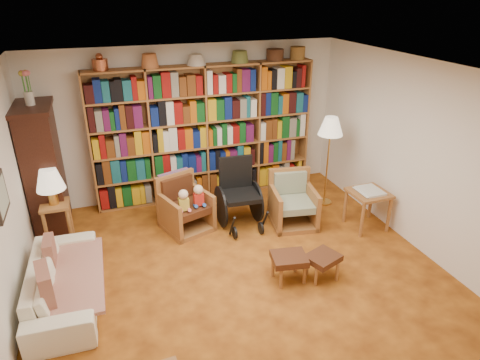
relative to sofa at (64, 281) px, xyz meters
name	(u,v)px	position (x,y,z in m)	size (l,w,h in m)	color
floor	(240,273)	(2.05, -0.18, -0.26)	(5.00, 5.00, 0.00)	#BD691D
ceiling	(240,73)	(2.05, -0.18, 2.24)	(5.00, 5.00, 0.00)	silver
wall_back	(191,123)	(2.05, 2.32, 0.99)	(5.00, 5.00, 0.00)	white
wall_front	(367,340)	(2.05, -2.68, 0.99)	(5.00, 5.00, 0.00)	white
wall_right	(420,157)	(4.55, -0.18, 0.99)	(5.00, 5.00, 0.00)	white
bookshelf	(205,129)	(2.25, 2.15, 0.91)	(3.60, 0.30, 2.42)	#A26732
curio_cabinet	(44,168)	(-0.20, 1.82, 0.70)	(0.50, 0.95, 2.40)	#35180E
sofa	(64,281)	(0.00, 0.00, 0.00)	(0.69, 1.76, 0.51)	white
sofa_throw	(68,277)	(0.05, 0.00, 0.04)	(0.78, 1.45, 0.04)	beige
cushion_left	(50,253)	(-0.13, 0.35, 0.19)	(0.11, 0.35, 0.35)	maroon
cushion_right	(46,289)	(-0.13, -0.35, 0.19)	(0.13, 0.41, 0.41)	maroon
side_table_lamp	(57,215)	(-0.10, 1.33, 0.18)	(0.38, 0.38, 0.61)	#A26732
table_lamp	(50,181)	(-0.10, 1.33, 0.69)	(0.38, 0.38, 0.51)	gold
armchair_leather	(185,206)	(1.66, 1.19, 0.08)	(0.85, 0.85, 0.81)	#A26732
armchair_sage	(291,203)	(3.21, 0.81, 0.05)	(0.74, 0.76, 0.80)	#A26732
wheelchair	(239,195)	(2.45, 1.02, 0.21)	(0.59, 0.82, 1.03)	black
floor_lamp	(331,130)	(4.00, 1.18, 1.01)	(0.39, 0.39, 1.47)	gold
side_table_papers	(368,198)	(4.20, 0.30, 0.23)	(0.54, 0.54, 0.61)	#A26732
footstool_a	(289,260)	(2.57, -0.50, 0.03)	(0.47, 0.42, 0.35)	#4C2414
footstool_b	(323,259)	(2.98, -0.59, 0.01)	(0.48, 0.44, 0.33)	#4C2414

